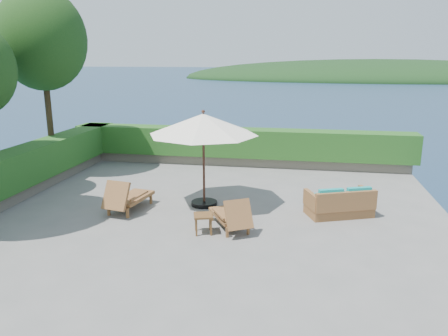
% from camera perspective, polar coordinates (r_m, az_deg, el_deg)
% --- Properties ---
extents(ground, '(12.00, 12.00, 0.00)m').
position_cam_1_polar(ground, '(10.89, -2.31, -6.57)').
color(ground, gray).
rests_on(ground, ground).
extents(foundation, '(12.00, 12.00, 3.00)m').
position_cam_1_polar(foundation, '(11.53, -2.23, -13.79)').
color(foundation, '#4C443C').
rests_on(foundation, ocean).
extents(ocean, '(600.00, 600.00, 0.00)m').
position_cam_1_polar(ocean, '(12.28, -2.16, -19.77)').
color(ocean, '#17294A').
rests_on(ocean, ground).
extents(offshore_island, '(126.00, 57.60, 12.60)m').
position_cam_1_polar(offshore_island, '(151.81, 19.14, 10.92)').
color(offshore_island, black).
rests_on(offshore_island, ocean).
extents(planter_wall_far, '(12.00, 0.60, 0.36)m').
position_cam_1_polar(planter_wall_far, '(16.12, 1.96, 1.02)').
color(planter_wall_far, '#716A5A').
rests_on(planter_wall_far, ground).
extents(planter_wall_left, '(0.60, 12.00, 0.36)m').
position_cam_1_polar(planter_wall_left, '(13.17, -26.90, -3.61)').
color(planter_wall_left, '#716A5A').
rests_on(planter_wall_left, ground).
extents(hedge_far, '(12.40, 0.90, 1.00)m').
position_cam_1_polar(hedge_far, '(15.98, 1.98, 3.36)').
color(hedge_far, '#164F19').
rests_on(hedge_far, planter_wall_far).
extents(hedge_left, '(0.90, 12.40, 1.00)m').
position_cam_1_polar(hedge_left, '(13.00, -27.23, -0.79)').
color(hedge_left, '#164F19').
rests_on(hedge_left, planter_wall_left).
extents(tree_far, '(2.80, 2.80, 6.03)m').
position_cam_1_polar(tree_far, '(15.50, -22.71, 15.18)').
color(tree_far, '#402F18').
rests_on(tree_far, ground).
extents(patio_umbrella, '(2.96, 2.96, 2.57)m').
position_cam_1_polar(patio_umbrella, '(11.30, -2.72, 5.60)').
color(patio_umbrella, black).
rests_on(patio_umbrella, ground).
extents(lounge_left, '(0.90, 1.66, 0.91)m').
position_cam_1_polar(lounge_left, '(11.52, -12.54, -3.73)').
color(lounge_left, brown).
rests_on(lounge_left, ground).
extents(lounge_right, '(1.23, 1.55, 0.83)m').
position_cam_1_polar(lounge_right, '(10.09, 0.97, -6.17)').
color(lounge_right, brown).
rests_on(lounge_right, ground).
extents(side_table, '(0.52, 0.52, 0.44)m').
position_cam_1_polar(side_table, '(9.89, -2.73, -6.52)').
color(side_table, brown).
rests_on(side_table, ground).
extents(wicker_loveseat, '(1.79, 1.35, 0.79)m').
position_cam_1_polar(wicker_loveseat, '(11.33, 14.91, -4.59)').
color(wicker_loveseat, brown).
rests_on(wicker_loveseat, ground).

